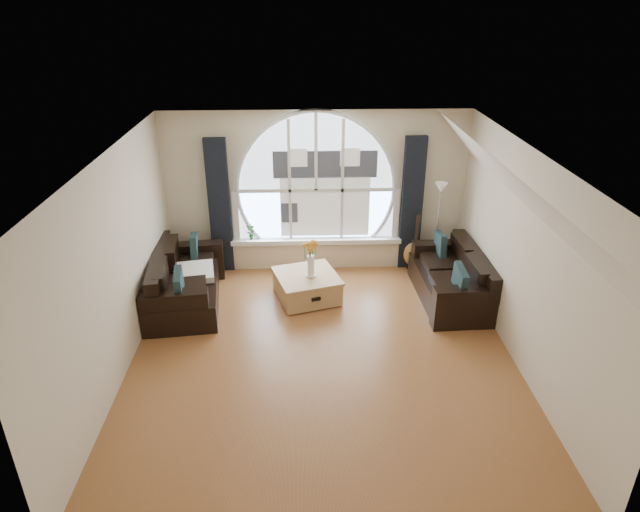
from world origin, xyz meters
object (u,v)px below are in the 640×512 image
(sofa_left, at_px, (186,280))
(sofa_right, at_px, (451,276))
(coffee_chest, at_px, (307,285))
(floor_lamp, at_px, (437,229))
(guitar, at_px, (415,242))
(potted_plant, at_px, (251,232))
(vase_flowers, at_px, (311,253))

(sofa_left, height_order, sofa_right, sofa_left)
(sofa_left, relative_size, sofa_right, 1.03)
(coffee_chest, bearing_deg, floor_lamp, 3.80)
(floor_lamp, bearing_deg, sofa_right, -87.66)
(sofa_left, xyz_separation_m, guitar, (3.70, 0.99, 0.13))
(guitar, bearing_deg, floor_lamp, -3.31)
(coffee_chest, distance_m, potted_plant, 1.50)
(vase_flowers, xyz_separation_m, guitar, (1.79, 0.95, -0.27))
(sofa_right, xyz_separation_m, potted_plant, (-3.16, 1.19, 0.29))
(floor_lamp, distance_m, guitar, 0.44)
(sofa_right, relative_size, coffee_chest, 1.98)
(sofa_left, xyz_separation_m, sofa_right, (4.07, -0.02, 0.00))
(coffee_chest, relative_size, guitar, 0.86)
(coffee_chest, xyz_separation_m, potted_plant, (-0.94, 1.08, 0.46))
(sofa_left, height_order, vase_flowers, vase_flowers)
(sofa_right, relative_size, guitar, 1.71)
(sofa_left, xyz_separation_m, floor_lamp, (4.03, 0.91, 0.40))
(sofa_left, relative_size, guitar, 1.77)
(vase_flowers, relative_size, potted_plant, 2.59)
(guitar, xyz_separation_m, potted_plant, (-2.79, 0.18, 0.16))
(coffee_chest, bearing_deg, sofa_right, -19.59)
(sofa_right, distance_m, floor_lamp, 1.01)
(vase_flowers, distance_m, guitar, 2.04)
(sofa_left, distance_m, vase_flowers, 1.95)
(coffee_chest, relative_size, vase_flowers, 1.31)
(sofa_left, height_order, floor_lamp, floor_lamp)
(sofa_left, xyz_separation_m, potted_plant, (0.91, 1.17, 0.29))
(potted_plant, bearing_deg, coffee_chest, -49.21)
(floor_lamp, bearing_deg, sofa_left, -167.32)
(vase_flowers, bearing_deg, potted_plant, 131.45)
(sofa_right, bearing_deg, sofa_left, 177.37)
(potted_plant, bearing_deg, vase_flowers, -48.55)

